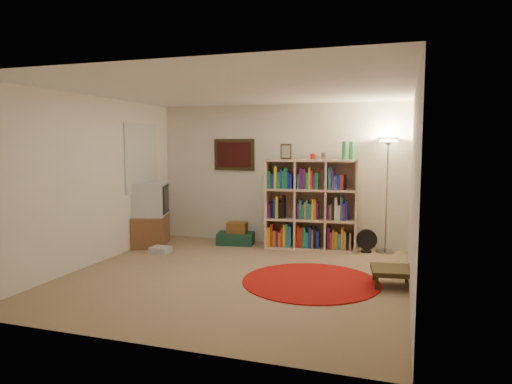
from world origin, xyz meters
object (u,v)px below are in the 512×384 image
(floor_fan, at_px, (367,241))
(suitcase, at_px, (236,238))
(tv_stand, at_px, (151,215))
(bookshelf, at_px, (310,206))
(floor_lamp, at_px, (388,157))
(side_table, at_px, (392,271))

(floor_fan, xyz_separation_m, suitcase, (-2.29, -0.07, -0.09))
(tv_stand, bearing_deg, suitcase, 2.16)
(bookshelf, distance_m, floor_fan, 1.11)
(floor_fan, bearing_deg, tv_stand, 179.66)
(floor_lamp, xyz_separation_m, tv_stand, (-3.99, -0.71, -1.04))
(bookshelf, distance_m, tv_stand, 2.80)
(floor_fan, xyz_separation_m, tv_stand, (-3.69, -0.62, 0.34))
(floor_lamp, xyz_separation_m, side_table, (0.15, -1.86, -1.38))
(floor_lamp, height_order, side_table, floor_lamp)
(bookshelf, relative_size, floor_fan, 4.73)
(floor_lamp, relative_size, side_table, 3.29)
(tv_stand, bearing_deg, floor_fan, -9.74)
(bookshelf, xyz_separation_m, side_table, (1.41, -1.74, -0.55))
(bookshelf, relative_size, side_table, 3.19)
(tv_stand, bearing_deg, bookshelf, -7.02)
(floor_fan, relative_size, suitcase, 0.56)
(bookshelf, xyz_separation_m, floor_fan, (0.96, 0.03, -0.55))
(suitcase, relative_size, side_table, 1.21)
(floor_fan, relative_size, side_table, 0.67)
(floor_fan, height_order, suitcase, floor_fan)
(floor_lamp, height_order, tv_stand, floor_lamp)
(floor_lamp, distance_m, floor_fan, 1.42)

